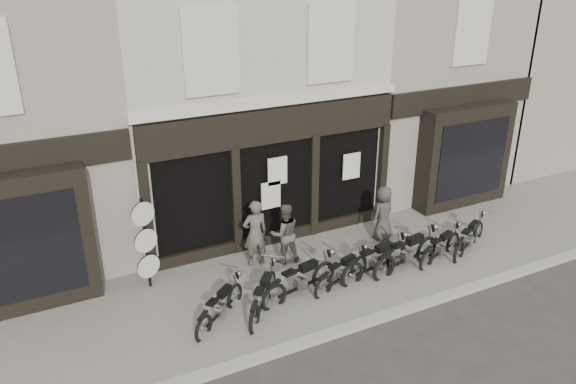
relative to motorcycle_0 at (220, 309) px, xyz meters
name	(u,v)px	position (x,y,z in m)	size (l,w,h in m)	color
ground_plane	(330,298)	(2.63, -0.26, -0.36)	(90.00, 90.00, 0.00)	#2D2B28
pavement	(311,278)	(2.63, 0.64, -0.30)	(30.00, 4.20, 0.12)	#66625A
kerb	(359,324)	(2.63, -1.51, -0.30)	(30.00, 0.25, 0.13)	gray
central_building	(230,79)	(2.63, 5.69, 3.72)	(7.30, 6.22, 8.34)	#B1AB97
neighbour_right	(405,63)	(8.98, 5.64, 3.68)	(5.60, 6.73, 8.34)	gray
filler_right	(567,45)	(17.13, 5.74, 3.74)	(11.00, 6.00, 8.20)	gray
motorcycle_0	(220,309)	(0.00, 0.00, 0.00)	(1.62, 1.38, 0.92)	black
motorcycle_1	(263,298)	(0.99, -0.08, 0.03)	(1.50, 1.72, 0.99)	black
motorcycle_2	(300,283)	(2.00, 0.05, 0.06)	(2.18, 0.81, 1.06)	black
motorcycle_3	(342,274)	(3.11, 0.00, 0.00)	(1.87, 0.88, 0.93)	black
motorcycle_4	(376,263)	(4.10, 0.02, 0.06)	(2.20, 0.69, 1.06)	black
motorcycle_5	(407,256)	(4.98, -0.08, 0.08)	(2.31, 0.77, 1.12)	black
motorcycle_6	(441,249)	(6.08, -0.09, 0.00)	(1.85, 0.88, 0.92)	black
motorcycle_7	(469,240)	(7.09, -0.06, 0.03)	(1.90, 1.16, 0.99)	black
man_left	(255,233)	(1.63, 1.77, 0.65)	(0.65, 0.43, 1.78)	#4B453D
man_centre	(285,233)	(2.35, 1.58, 0.56)	(0.78, 0.61, 1.61)	#49433A
man_right	(383,213)	(5.34, 1.49, 0.53)	(0.76, 0.49, 1.55)	#3C3632
advert_sign_post	(146,248)	(-1.05, 1.96, 0.81)	(0.57, 0.38, 2.42)	black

